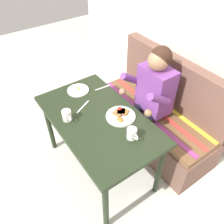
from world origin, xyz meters
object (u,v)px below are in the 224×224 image
object	(u,v)px
couch	(157,116)
fork	(103,88)
plate_eggs	(78,90)
person	(150,94)
table	(98,124)
knife	(83,107)
coffee_mug_second	(132,133)
coffee_mug	(67,115)
plate_breakfast	(121,115)

from	to	relation	value
couch	fork	bearing A→B (deg)	-124.96
couch	plate_eggs	bearing A→B (deg)	-121.52
person	fork	bearing A→B (deg)	-138.58
table	plate_eggs	distance (m)	0.45
table	knife	bearing A→B (deg)	-169.63
fork	knife	xyz separation A→B (m)	(0.14, -0.31, 0.00)
coffee_mug_second	coffee_mug	bearing A→B (deg)	-145.99
couch	plate_breakfast	world-z (taller)	couch
table	coffee_mug	bearing A→B (deg)	-120.21
plate_breakfast	table	bearing A→B (deg)	-119.54
table	fork	bearing A→B (deg)	140.98
knife	plate_eggs	bearing A→B (deg)	133.31
coffee_mug_second	fork	world-z (taller)	coffee_mug_second
coffee_mug_second	knife	bearing A→B (deg)	-166.25
plate_breakfast	fork	xyz separation A→B (m)	(-0.44, 0.10, -0.01)
table	plate_breakfast	bearing A→B (deg)	60.46
couch	coffee_mug_second	distance (m)	0.88
coffee_mug	fork	bearing A→B (deg)	112.66
plate_breakfast	knife	bearing A→B (deg)	-144.86
plate_breakfast	fork	bearing A→B (deg)	166.73
table	couch	world-z (taller)	couch
table	person	size ratio (longest dim) A/B	0.99
plate_breakfast	plate_eggs	xyz separation A→B (m)	(-0.54, -0.12, -0.00)
table	plate_eggs	world-z (taller)	plate_eggs
coffee_mug_second	fork	size ratio (longest dim) A/B	0.69
coffee_mug_second	person	bearing A→B (deg)	124.11
table	couch	distance (m)	0.83
person	coffee_mug	distance (m)	0.83
coffee_mug_second	knife	world-z (taller)	coffee_mug_second
coffee_mug	couch	bearing A→B (deg)	82.44
plate_breakfast	fork	world-z (taller)	plate_breakfast
fork	knife	size ratio (longest dim) A/B	0.85
coffee_mug	coffee_mug_second	world-z (taller)	coffee_mug
coffee_mug_second	knife	size ratio (longest dim) A/B	0.59
plate_breakfast	plate_eggs	distance (m)	0.55
person	coffee_mug_second	world-z (taller)	person
knife	table	bearing A→B (deg)	-16.94
table	coffee_mug_second	bearing A→B (deg)	15.64
coffee_mug_second	knife	distance (m)	0.56
person	coffee_mug_second	xyz separation A→B (m)	(0.33, -0.49, 0.04)
plate_eggs	knife	world-z (taller)	plate_eggs
knife	coffee_mug_second	bearing A→B (deg)	-13.57
table	coffee_mug_second	world-z (taller)	coffee_mug_second
plate_breakfast	knife	world-z (taller)	plate_breakfast
table	knife	distance (m)	0.22
coffee_mug	fork	distance (m)	0.55
couch	plate_breakfast	distance (m)	0.73
coffee_mug	fork	world-z (taller)	coffee_mug
table	fork	size ratio (longest dim) A/B	7.06
fork	knife	world-z (taller)	same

